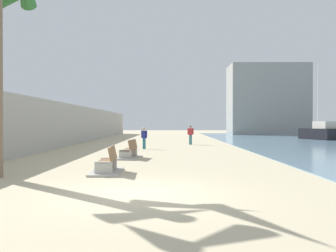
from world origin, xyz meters
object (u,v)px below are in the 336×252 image
(person_walking, at_px, (190,133))
(boat_nearest, at_px, (320,132))
(bench_near, at_px, (107,167))
(person_standing, at_px, (144,137))
(bench_far, at_px, (129,154))

(person_walking, height_order, boat_nearest, boat_nearest)
(bench_near, height_order, person_standing, person_standing)
(bench_near, xyz_separation_m, boat_nearest, (18.77, 25.22, 0.60))
(person_standing, bearing_deg, bench_near, -92.44)
(person_walking, relative_size, boat_nearest, 0.20)
(bench_far, relative_size, person_standing, 1.43)
(bench_far, relative_size, person_walking, 1.35)
(boat_nearest, bearing_deg, bench_far, -132.97)
(person_standing, bearing_deg, bench_far, -92.86)
(person_standing, height_order, boat_nearest, boat_nearest)
(bench_near, height_order, person_walking, person_walking)
(bench_near, bearing_deg, boat_nearest, 53.35)
(person_standing, distance_m, boat_nearest, 22.77)
(bench_near, height_order, boat_nearest, boat_nearest)
(bench_near, xyz_separation_m, person_walking, (4.06, 16.68, 0.72))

